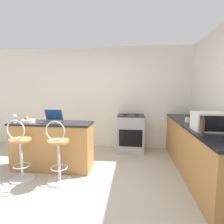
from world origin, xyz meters
TOP-DOWN VIEW (x-y plane):
  - ground_plane at (0.00, 0.00)m, footprint 20.00×20.00m
  - wall_back at (0.00, 2.25)m, footprint 12.00×0.06m
  - breakfast_bar at (-0.61, 0.78)m, footprint 1.53×0.52m
  - counter_right at (2.07, 0.86)m, footprint 0.59×2.75m
  - bar_stool_near at (-0.94, 0.29)m, footprint 0.40×0.40m
  - bar_stool_far at (-0.27, 0.29)m, footprint 0.40×0.40m
  - laptop at (-0.62, 0.83)m, footprint 0.35×0.30m
  - microwave at (2.08, 0.41)m, footprint 0.51×0.36m
  - stove_range at (0.87, 1.92)m, footprint 0.64×0.57m
  - wine_glass_short at (-1.26, 0.65)m, footprint 0.07×0.07m
  - mug_blue at (2.18, 1.28)m, footprint 0.10×0.09m
  - mug_white at (1.94, 1.07)m, footprint 0.10×0.08m
  - fruit_bowl at (-1.03, 0.70)m, footprint 0.25×0.25m
  - pepper_mill at (1.84, 0.09)m, footprint 0.05×0.05m

SIDE VIEW (x-z plane):
  - ground_plane at x=0.00m, z-range 0.00..0.00m
  - stove_range at x=0.87m, z-range 0.00..0.91m
  - counter_right at x=2.07m, z-range 0.00..0.91m
  - breakfast_bar at x=-0.61m, z-range 0.00..0.91m
  - bar_stool_near at x=-0.94m, z-range -0.03..1.02m
  - bar_stool_far at x=-0.27m, z-range -0.03..1.02m
  - fruit_bowl at x=-1.03m, z-range 0.89..1.00m
  - mug_white at x=1.94m, z-range 0.91..1.00m
  - mug_blue at x=2.18m, z-range 0.91..1.00m
  - laptop at x=-0.62m, z-range 0.85..1.08m
  - wine_glass_short at x=-1.26m, z-range 0.94..1.10m
  - pepper_mill at x=1.84m, z-range 0.90..1.16m
  - microwave at x=2.08m, z-range 0.91..1.19m
  - wall_back at x=0.00m, z-range 0.00..2.60m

